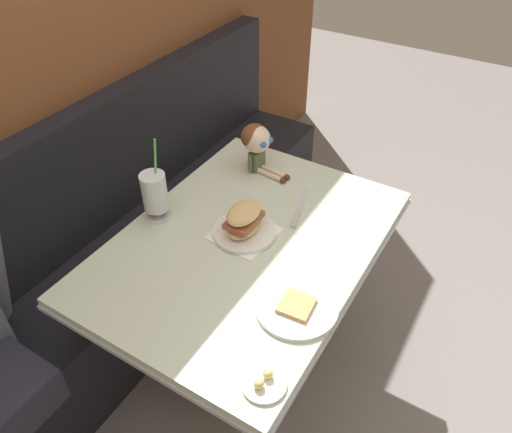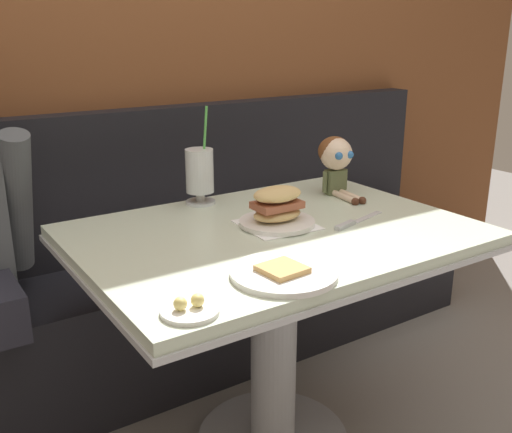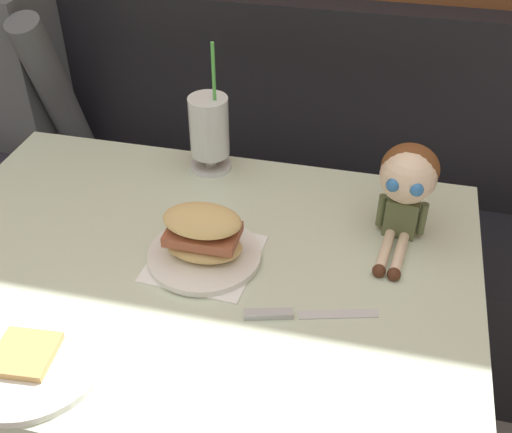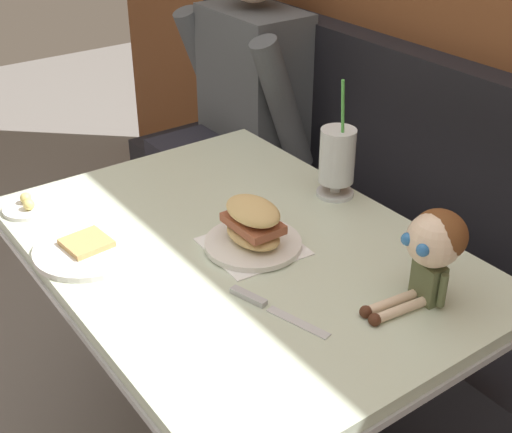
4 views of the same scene
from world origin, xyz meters
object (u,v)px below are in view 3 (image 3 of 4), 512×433
at_px(milkshake_glass, 209,131).
at_px(butter_knife, 288,314).
at_px(toast_plate, 31,358).
at_px(seated_doll, 408,180).
at_px(sandwich_plate, 203,240).

xyz_separation_m(milkshake_glass, butter_knife, (0.27, -0.43, -0.09)).
bearing_deg(toast_plate, seated_doll, 40.30).
relative_size(milkshake_glass, sandwich_plate, 1.44).
xyz_separation_m(toast_plate, seated_doll, (0.56, 0.48, 0.12)).
height_order(sandwich_plate, butter_knife, sandwich_plate).
height_order(toast_plate, seated_doll, seated_doll).
relative_size(butter_knife, seated_doll, 1.03).
distance_m(sandwich_plate, seated_doll, 0.41).
distance_m(milkshake_glass, sandwich_plate, 0.33).
bearing_deg(milkshake_glass, seated_doll, -18.46).
height_order(sandwich_plate, seated_doll, seated_doll).
distance_m(toast_plate, milkshake_glass, 0.64).
bearing_deg(butter_knife, sandwich_plate, 148.96).
relative_size(toast_plate, seated_doll, 1.12).
bearing_deg(seated_doll, sandwich_plate, -155.03).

